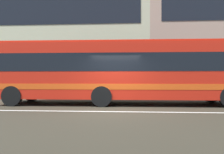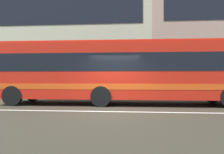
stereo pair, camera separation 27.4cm
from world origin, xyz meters
The scene contains 4 objects.
ground_plane centered at (0.00, 0.00, 0.00)m, with size 160.00×160.00×0.00m, color #322C21.
lane_centre_line centered at (0.00, 0.00, 0.00)m, with size 60.00×0.16×0.01m, color silver.
apartment_block_left centered at (-7.96, 16.73, 6.63)m, with size 21.15×11.13×13.26m.
transit_bus centered at (0.11, 2.65, 1.80)m, with size 12.54×2.74×3.27m.
Camera 2 is at (0.87, -9.23, 1.44)m, focal length 35.85 mm.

